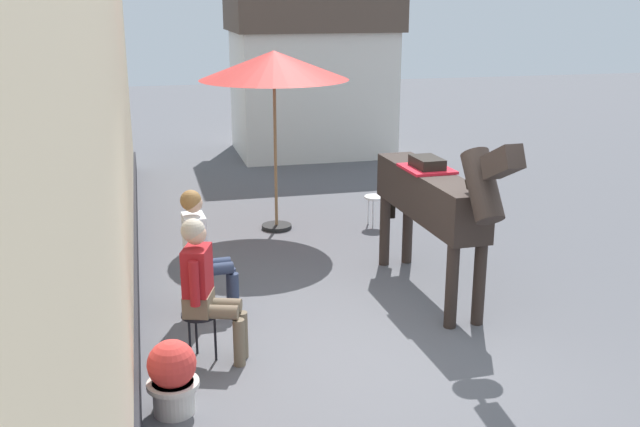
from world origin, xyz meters
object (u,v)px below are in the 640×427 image
at_px(seated_visitor_near, 205,283).
at_px(spare_stool_white, 375,200).
at_px(cafe_parasol, 274,66).
at_px(flower_planter_far, 172,376).
at_px(seated_visitor_far, 201,246).
at_px(saddled_horse_center, 434,198).

distance_m(seated_visitor_near, spare_stool_white, 4.64).
bearing_deg(cafe_parasol, flower_planter_far, -110.07).
height_order(seated_visitor_far, saddled_horse_center, saddled_horse_center).
height_order(saddled_horse_center, flower_planter_far, saddled_horse_center).
relative_size(flower_planter_far, spare_stool_white, 1.39).
xyz_separation_m(saddled_horse_center, flower_planter_far, (-2.98, -1.84, -0.82)).
bearing_deg(saddled_horse_center, seated_visitor_far, 178.32).
bearing_deg(spare_stool_white, saddled_horse_center, -94.07).
xyz_separation_m(seated_visitor_near, spare_stool_white, (2.82, 3.67, -0.38)).
distance_m(seated_visitor_near, seated_visitor_far, 1.06).
bearing_deg(flower_planter_far, seated_visitor_far, 77.74).
height_order(seated_visitor_near, saddled_horse_center, saddled_horse_center).
bearing_deg(spare_stool_white, seated_visitor_near, -127.55).
xyz_separation_m(seated_visitor_near, cafe_parasol, (1.37, 3.88, 1.59)).
bearing_deg(saddled_horse_center, spare_stool_white, 85.93).
bearing_deg(flower_planter_far, spare_stool_white, 54.90).
bearing_deg(saddled_horse_center, cafe_parasol, 113.41).
bearing_deg(cafe_parasol, seated_visitor_far, -114.97).
distance_m(seated_visitor_far, cafe_parasol, 3.49).
distance_m(saddled_horse_center, flower_planter_far, 3.60).
height_order(cafe_parasol, spare_stool_white, cafe_parasol).
xyz_separation_m(seated_visitor_far, spare_stool_white, (2.76, 2.61, -0.38)).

